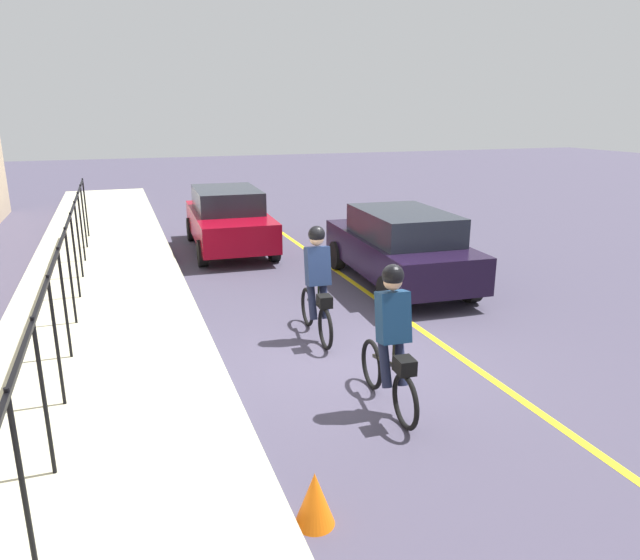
# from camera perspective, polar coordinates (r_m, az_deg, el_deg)

# --- Properties ---
(ground_plane) EXTENTS (80.00, 80.00, 0.00)m
(ground_plane) POSITION_cam_1_polar(r_m,az_deg,el_deg) (8.68, 2.53, -7.58)
(ground_plane) COLOR #403B4E
(lane_line_centre) EXTENTS (36.00, 0.12, 0.01)m
(lane_line_centre) POSITION_cam_1_polar(r_m,az_deg,el_deg) (9.35, 11.71, -6.09)
(lane_line_centre) COLOR yellow
(lane_line_centre) RESTS_ON ground
(sidewalk) EXTENTS (40.00, 3.20, 0.15)m
(sidewalk) POSITION_cam_1_polar(r_m,az_deg,el_deg) (8.12, -20.67, -9.85)
(sidewalk) COLOR #B0AE92
(sidewalk) RESTS_ON ground
(iron_fence) EXTENTS (17.54, 0.04, 1.60)m
(iron_fence) POSITION_cam_1_polar(r_m,az_deg,el_deg) (8.68, -24.05, 0.04)
(iron_fence) COLOR black
(iron_fence) RESTS_ON sidewalk
(cyclist_lead) EXTENTS (1.71, 0.38, 1.83)m
(cyclist_lead) POSITION_cam_1_polar(r_m,az_deg,el_deg) (6.94, 7.05, -5.85)
(cyclist_lead) COLOR black
(cyclist_lead) RESTS_ON ground
(cyclist_follow) EXTENTS (1.71, 0.38, 1.83)m
(cyclist_follow) POSITION_cam_1_polar(r_m,az_deg,el_deg) (9.06, -0.27, -0.38)
(cyclist_follow) COLOR black
(cyclist_follow) RESTS_ON ground
(patrol_sedan) EXTENTS (4.49, 2.12, 1.58)m
(patrol_sedan) POSITION_cam_1_polar(r_m,az_deg,el_deg) (12.10, 7.83, 3.32)
(patrol_sedan) COLOR black
(patrol_sedan) RESTS_ON ground
(parked_sedan_rear) EXTENTS (4.47, 2.07, 1.58)m
(parked_sedan_rear) POSITION_cam_1_polar(r_m,az_deg,el_deg) (15.30, -9.00, 5.99)
(parked_sedan_rear) COLOR maroon
(parked_sedan_rear) RESTS_ON ground
(traffic_cone_near) EXTENTS (0.36, 0.36, 0.51)m
(traffic_cone_near) POSITION_cam_1_polar(r_m,az_deg,el_deg) (5.42, -0.52, -20.67)
(traffic_cone_near) COLOR orange
(traffic_cone_near) RESTS_ON ground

